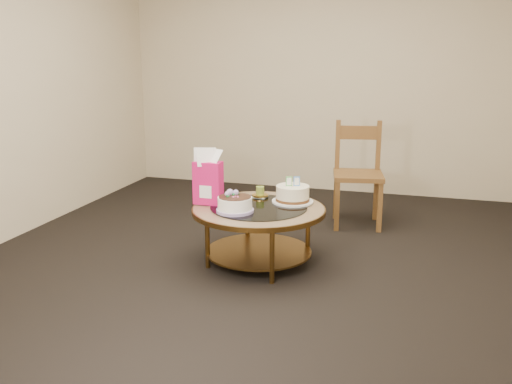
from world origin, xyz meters
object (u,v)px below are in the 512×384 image
(coffee_table, at_px, (259,217))
(decorated_cake, at_px, (235,205))
(dining_chair, at_px, (358,173))
(gift_bag, at_px, (208,177))
(cream_cake, at_px, (293,194))

(coffee_table, height_order, decorated_cake, decorated_cake)
(decorated_cake, height_order, dining_chair, dining_chair)
(decorated_cake, bearing_deg, dining_chair, 62.97)
(decorated_cake, xyz_separation_m, gift_bag, (-0.27, 0.16, 0.16))
(cream_cake, bearing_deg, dining_chair, 51.56)
(coffee_table, distance_m, gift_bag, 0.50)
(dining_chair, bearing_deg, coffee_table, -126.06)
(gift_bag, bearing_deg, decorated_cake, -29.73)
(gift_bag, bearing_deg, cream_cake, 20.64)
(decorated_cake, height_order, gift_bag, gift_bag)
(decorated_cake, xyz_separation_m, dining_chair, (0.73, 1.43, -0.02))
(decorated_cake, height_order, cream_cake, cream_cake)
(coffee_table, relative_size, gift_bag, 2.38)
(coffee_table, xyz_separation_m, cream_cake, (0.22, 0.20, 0.14))
(dining_chair, bearing_deg, gift_bag, -138.52)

